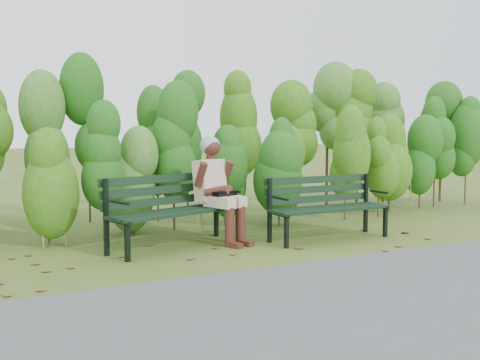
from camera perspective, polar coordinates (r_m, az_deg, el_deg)
name	(u,v)px	position (r m, az deg, el deg)	size (l,w,h in m)	color
ground	(254,247)	(6.49, 1.43, -6.85)	(80.00, 80.00, 0.00)	#3F551C
footpath	(386,297)	(4.74, 14.62, -11.45)	(60.00, 2.50, 0.01)	#474749
hedge_band	(191,136)	(8.03, -4.98, 4.45)	(11.04, 1.67, 2.42)	#47381E
leaf_litter	(229,252)	(6.23, -1.11, -7.34)	(5.58, 2.21, 0.01)	brown
bench_left	(172,205)	(6.50, -6.96, -2.49)	(1.75, 1.01, 0.83)	black
bench_right	(325,202)	(7.02, 8.65, -2.23)	(1.56, 0.53, 0.78)	black
seated_woman	(217,183)	(6.70, -2.34, -0.34)	(0.57, 0.81, 1.27)	beige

